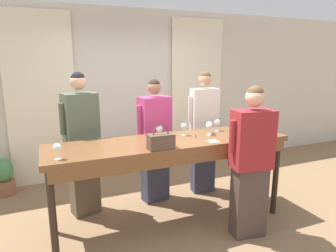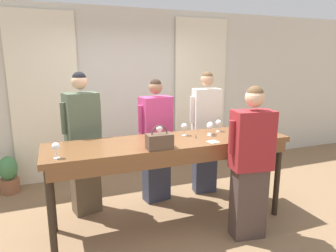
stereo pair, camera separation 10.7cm
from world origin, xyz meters
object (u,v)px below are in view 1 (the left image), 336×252
at_px(host_pouring, 251,162).
at_px(wine_glass_center_left, 209,126).
at_px(guest_olive_jacket, 82,144).
at_px(wine_glass_front_left, 209,125).
at_px(wine_bottle, 245,130).
at_px(guest_pink_top, 155,141).
at_px(tasting_bar, 171,149).
at_px(handbag, 161,141).
at_px(potted_plant, 5,177).
at_px(guest_cream_sweater, 204,131).
at_px(wine_glass_front_right, 57,148).
at_px(wine_glass_center_mid, 184,127).
at_px(wine_glass_center_right, 217,123).
at_px(wine_glass_front_mid, 159,129).

bearing_deg(host_pouring, wine_glass_center_left, 107.26).
bearing_deg(guest_olive_jacket, wine_glass_front_left, -20.47).
height_order(wine_bottle, guest_pink_top, guest_pink_top).
height_order(tasting_bar, wine_glass_front_left, wine_glass_front_left).
relative_size(tasting_bar, handbag, 10.42).
relative_size(guest_pink_top, potted_plant, 3.01).
bearing_deg(guest_cream_sweater, wine_glass_front_right, -156.59).
distance_m(wine_bottle, wine_glass_center_mid, 0.72).
height_order(wine_glass_center_left, potted_plant, wine_glass_center_left).
bearing_deg(potted_plant, wine_glass_center_right, -28.88).
bearing_deg(tasting_bar, wine_glass_center_mid, 33.51).
xyz_separation_m(wine_glass_center_left, host_pouring, (0.18, -0.59, -0.30)).
bearing_deg(wine_glass_center_left, wine_glass_front_left, 58.60).
relative_size(wine_glass_center_mid, guest_olive_jacket, 0.08).
bearing_deg(tasting_bar, wine_bottle, -20.55).
height_order(wine_glass_center_left, guest_olive_jacket, guest_olive_jacket).
relative_size(wine_glass_center_mid, guest_pink_top, 0.09).
height_order(handbag, potted_plant, handbag).
bearing_deg(guest_cream_sweater, potted_plant, 160.07).
height_order(tasting_bar, wine_glass_center_right, wine_glass_center_right).
height_order(wine_bottle, guest_olive_jacket, guest_olive_jacket).
xyz_separation_m(wine_glass_front_right, wine_glass_center_left, (1.77, 0.26, 0.00)).
xyz_separation_m(handbag, host_pouring, (0.94, -0.28, -0.27)).
bearing_deg(wine_glass_center_left, wine_bottle, -51.43).
relative_size(wine_glass_center_right, guest_olive_jacket, 0.08).
relative_size(wine_glass_front_left, guest_olive_jacket, 0.08).
xyz_separation_m(wine_glass_center_right, guest_pink_top, (-0.69, 0.48, -0.29)).
bearing_deg(guest_olive_jacket, wine_glass_center_left, -23.65).
relative_size(tasting_bar, guest_olive_jacket, 1.55).
xyz_separation_m(wine_glass_front_right, wine_glass_center_mid, (1.48, 0.37, 0.00)).
xyz_separation_m(tasting_bar, wine_bottle, (0.80, -0.30, 0.22)).
xyz_separation_m(tasting_bar, wine_glass_center_left, (0.52, 0.04, 0.21)).
relative_size(wine_glass_center_right, guest_cream_sweater, 0.08).
xyz_separation_m(wine_glass_front_left, wine_glass_front_mid, (-0.66, 0.03, 0.00)).
bearing_deg(wine_glass_center_mid, wine_glass_front_right, -166.04).
bearing_deg(wine_glass_front_right, wine_bottle, -2.48).
height_order(guest_olive_jacket, guest_pink_top, guest_olive_jacket).
xyz_separation_m(tasting_bar, wine_glass_front_mid, (-0.09, 0.15, 0.21)).
bearing_deg(wine_bottle, guest_olive_jacket, 150.41).
xyz_separation_m(wine_glass_front_right, guest_cream_sweater, (2.05, 0.89, -0.23)).
distance_m(wine_bottle, host_pouring, 0.40).
height_order(wine_glass_front_right, host_pouring, host_pouring).
distance_m(wine_glass_front_right, wine_glass_center_right, 2.02).
xyz_separation_m(wine_bottle, potted_plant, (-2.74, 1.98, -0.89)).
distance_m(wine_bottle, handbag, 1.03).
bearing_deg(wine_glass_front_right, wine_glass_center_left, 8.23).
xyz_separation_m(handbag, wine_glass_center_right, (0.97, 0.47, 0.02)).
bearing_deg(handbag, wine_bottle, -1.81).
height_order(wine_glass_front_right, guest_olive_jacket, guest_olive_jacket).
height_order(guest_olive_jacket, potted_plant, guest_olive_jacket).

